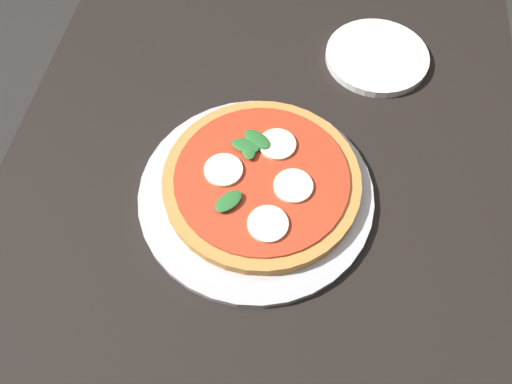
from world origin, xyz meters
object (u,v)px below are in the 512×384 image
object	(u,v)px
serving_tray	(256,193)
pizza	(261,180)
dining_table	(258,236)
plate_white	(377,57)

from	to	relation	value
serving_tray	pizza	bearing A→B (deg)	159.64
dining_table	pizza	distance (m)	0.13
dining_table	pizza	xyz separation A→B (m)	(-0.03, -0.00, 0.13)
pizza	plate_white	distance (m)	0.35
serving_tray	pizza	xyz separation A→B (m)	(-0.01, 0.01, 0.02)
dining_table	plate_white	bearing A→B (deg)	153.33
dining_table	pizza	size ratio (longest dim) A/B	4.63
serving_tray	plate_white	world-z (taller)	plate_white
pizza	plate_white	world-z (taller)	pizza
dining_table	pizza	world-z (taller)	pizza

